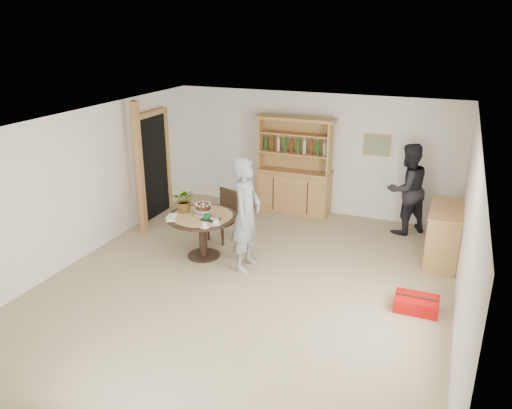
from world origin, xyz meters
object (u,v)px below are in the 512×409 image
object	(u,v)px
red_suitcase	(416,304)
hutch	(294,181)
teen_boy	(246,215)
dining_table	(203,224)
sideboard	(444,234)
adult_person	(407,189)
dining_chair	(225,212)

from	to	relation	value
red_suitcase	hutch	bearing A→B (deg)	132.46
hutch	teen_boy	world-z (taller)	hutch
dining_table	hutch	bearing A→B (deg)	73.47
teen_boy	red_suitcase	distance (m)	2.87
sideboard	red_suitcase	size ratio (longest dim) A/B	2.10
dining_table	adult_person	size ratio (longest dim) A/B	0.69
hutch	adult_person	bearing A→B (deg)	-6.02
teen_boy	red_suitcase	world-z (taller)	teen_boy
sideboard	adult_person	size ratio (longest dim) A/B	0.72
adult_person	dining_table	bearing A→B (deg)	-6.64
sideboard	dining_table	xyz separation A→B (m)	(-3.82, -1.39, 0.13)
dining_chair	teen_boy	world-z (taller)	teen_boy
hutch	teen_boy	size ratio (longest dim) A/B	1.09
sideboard	dining_chair	size ratio (longest dim) A/B	1.33
hutch	dining_table	distance (m)	2.75
dining_table	teen_boy	world-z (taller)	teen_boy
sideboard	hutch	bearing A→B (deg)	157.79
dining_table	teen_boy	bearing A→B (deg)	-6.71
hutch	dining_chair	bearing A→B (deg)	-112.73
hutch	sideboard	world-z (taller)	hutch
dining_chair	hutch	bearing A→B (deg)	84.91
teen_boy	sideboard	bearing A→B (deg)	-64.72
teen_boy	adult_person	distance (m)	3.34
dining_chair	dining_table	bearing A→B (deg)	-74.03
dining_chair	red_suitcase	bearing A→B (deg)	-1.52
dining_chair	red_suitcase	distance (m)	3.79
hutch	dining_chair	xyz separation A→B (m)	(-0.76, -1.81, -0.15)
teen_boy	red_suitcase	size ratio (longest dim) A/B	3.11
hutch	red_suitcase	distance (m)	4.18
red_suitcase	sideboard	bearing A→B (deg)	82.26
teen_boy	dining_table	bearing A→B (deg)	81.90
dining_table	adult_person	distance (m)	3.90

